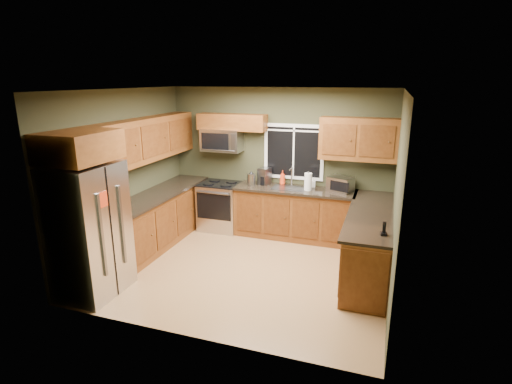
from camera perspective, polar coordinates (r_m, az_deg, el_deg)
The scene contains 29 objects.
floor at distance 6.32m, azimuth -1.46°, elevation -10.87°, with size 4.20×4.20×0.00m, color #9A6E44.
ceiling at distance 5.65m, azimuth -1.66°, elevation 14.39°, with size 4.20×4.20×0.00m, color white.
back_wall at distance 7.51m, azimuth 3.16°, elevation 4.38°, with size 4.20×4.20×0.00m, color #343520.
front_wall at distance 4.27m, azimuth -9.88°, elevation -4.87°, with size 4.20×4.20×0.00m, color #343520.
left_wall at distance 6.83m, azimuth -18.36°, elevation 2.42°, with size 3.60×3.60×0.00m, color #343520.
right_wall at distance 5.51m, azimuth 19.43°, elevation -0.81°, with size 3.60×3.60×0.00m, color #343520.
window at distance 7.38m, azimuth 5.41°, elevation 5.74°, with size 1.12×0.03×1.02m.
base_cabinets_left at distance 7.29m, azimuth -13.63°, elevation -3.77°, with size 0.60×2.65×0.90m, color brown.
countertop_left at distance 7.13m, azimuth -13.71°, elevation -0.24°, with size 0.65×2.65×0.04m, color black.
base_cabinets_back at distance 7.37m, azimuth 5.55°, elevation -3.15°, with size 2.17×0.60×0.90m, color brown.
countertop_back at distance 7.21m, azimuth 5.60°, elevation 0.32°, with size 2.17×0.65×0.04m, color black.
base_cabinets_peninsula at distance 6.32m, azimuth 15.93°, elevation -7.05°, with size 0.60×2.52×0.90m.
countertop_peninsula at distance 6.16m, azimuth 16.03°, elevation -2.97°, with size 0.65×2.50×0.04m, color black.
upper_cabinets_left at distance 7.03m, azimuth -15.33°, elevation 7.26°, with size 0.33×2.65×0.72m, color brown.
upper_cabinets_back_left at distance 7.52m, azimuth -3.45°, elevation 9.94°, with size 1.30×0.33×0.30m, color brown.
upper_cabinets_back_right at distance 7.02m, azimuth 14.43°, elevation 7.32°, with size 1.30×0.33×0.72m, color brown.
upper_cabinet_over_fridge at distance 5.50m, azimuth -23.97°, elevation 5.98°, with size 0.72×0.90×0.38m, color brown.
refrigerator at distance 5.78m, azimuth -22.71°, elevation -5.10°, with size 0.74×0.90×1.80m.
range at distance 7.78m, azimuth -5.07°, elevation -1.97°, with size 0.76×0.69×0.94m.
microwave at distance 7.61m, azimuth -4.90°, elevation 7.40°, with size 0.76×0.41×0.42m.
sink at distance 7.24m, azimuth 4.75°, elevation 0.68°, with size 0.60×0.42×0.36m.
toaster_oven at distance 7.13m, azimuth 11.97°, elevation 1.09°, with size 0.49×0.45×0.26m.
coffee_maker at distance 7.45m, azimuth 1.21°, elevation 2.20°, with size 0.24×0.29×0.31m.
kettle at distance 7.36m, azimuth -0.67°, elevation 1.90°, with size 0.19×0.19×0.27m.
paper_towel_roll at distance 7.10m, azimuth 7.45°, elevation 1.47°, with size 0.16×0.16×0.34m.
soap_bottle_a at distance 7.44m, azimuth 3.80°, elevation 2.07°, with size 0.10×0.10×0.27m, color red.
soap_bottle_b at distance 7.34m, azimuth 8.15°, elevation 1.38°, with size 0.08×0.08×0.17m, color white.
soap_bottle_c at distance 7.50m, azimuth 0.96°, elevation 1.87°, with size 0.14×0.14×0.18m, color white.
cordless_phone at distance 5.31m, azimuth 17.79°, elevation -5.35°, with size 0.09×0.09×0.18m.
Camera 1 is at (1.94, -5.30, 2.85)m, focal length 28.00 mm.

